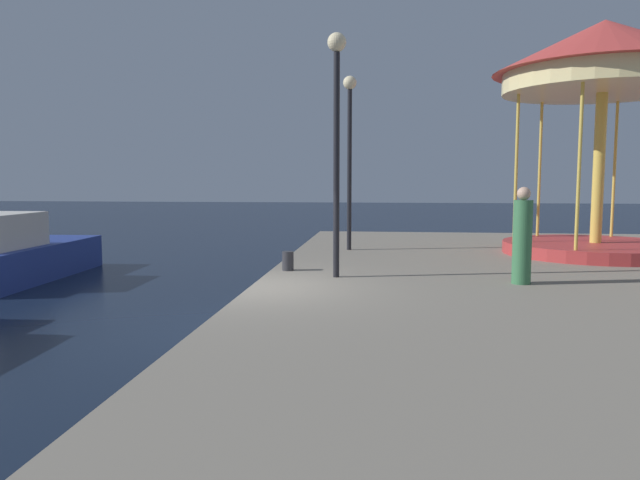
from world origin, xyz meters
name	(u,v)px	position (x,y,z in m)	size (l,w,h in m)	color
ground_plane	(251,330)	(0.00, 0.00, 0.00)	(120.00, 120.00, 0.00)	black
quay_dock	(621,317)	(6.36, 0.00, 0.40)	(12.71, 22.93, 0.80)	gray
motorboat_blue	(17,255)	(-7.38, 4.50, 0.69)	(2.11, 5.56, 1.84)	navy
carousel	(603,79)	(7.70, 5.42, 5.18)	(5.33, 5.33, 5.80)	#B23333
lamp_post_near_edge	(337,114)	(1.44, 1.15, 3.94)	(0.36, 0.36, 4.65)	black
lamp_post_mid_promenade	(350,133)	(1.42, 5.73, 3.93)	(0.36, 0.36, 4.62)	black
bollard_center	(288,261)	(0.37, 1.89, 1.00)	(0.24, 0.24, 0.40)	#2D2D33
person_mid_promenade	(522,239)	(4.86, 0.77, 1.63)	(0.34, 0.34, 1.77)	#387247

